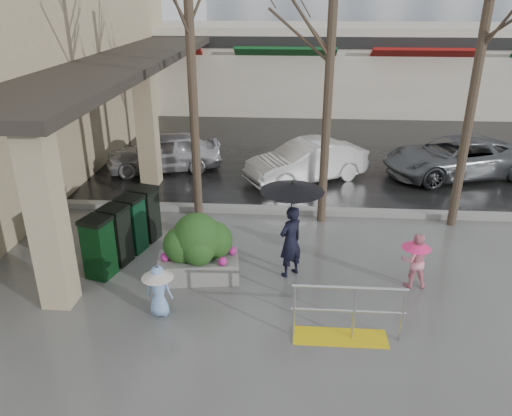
# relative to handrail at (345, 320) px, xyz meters

# --- Properties ---
(ground) EXTENTS (120.00, 120.00, 0.00)m
(ground) POSITION_rel_handrail_xyz_m (-1.36, 1.20, -0.38)
(ground) COLOR #51514F
(ground) RESTS_ON ground
(street_asphalt) EXTENTS (120.00, 36.00, 0.01)m
(street_asphalt) POSITION_rel_handrail_xyz_m (-1.36, 23.20, -0.37)
(street_asphalt) COLOR black
(street_asphalt) RESTS_ON ground
(curb) EXTENTS (120.00, 0.30, 0.15)m
(curb) POSITION_rel_handrail_xyz_m (-1.36, 5.20, -0.30)
(curb) COLOR gray
(curb) RESTS_ON ground
(near_building) EXTENTS (6.00, 18.00, 8.00)m
(near_building) POSITION_rel_handrail_xyz_m (-10.36, 9.20, 3.62)
(near_building) COLOR tan
(near_building) RESTS_ON ground
(canopy_slab) EXTENTS (2.80, 18.00, 0.25)m
(canopy_slab) POSITION_rel_handrail_xyz_m (-6.16, 9.20, 3.25)
(canopy_slab) COLOR #2D2823
(canopy_slab) RESTS_ON pillar_front
(pillar_front) EXTENTS (0.55, 0.55, 3.50)m
(pillar_front) POSITION_rel_handrail_xyz_m (-5.26, 0.70, 1.37)
(pillar_front) COLOR tan
(pillar_front) RESTS_ON ground
(pillar_back) EXTENTS (0.55, 0.55, 3.50)m
(pillar_back) POSITION_rel_handrail_xyz_m (-5.26, 7.20, 1.37)
(pillar_back) COLOR tan
(pillar_back) RESTS_ON ground
(storefront_row) EXTENTS (34.00, 6.74, 4.00)m
(storefront_row) POSITION_rel_handrail_xyz_m (0.64, 19.17, 1.64)
(storefront_row) COLOR beige
(storefront_row) RESTS_ON ground
(handrail) EXTENTS (1.90, 0.50, 1.03)m
(handrail) POSITION_rel_handrail_xyz_m (0.00, 0.00, 0.00)
(handrail) COLOR yellow
(handrail) RESTS_ON ground
(tree_west) EXTENTS (3.20, 3.20, 6.80)m
(tree_west) POSITION_rel_handrail_xyz_m (-3.36, 4.80, 4.71)
(tree_west) COLOR #382B21
(tree_west) RESTS_ON ground
(tree_midwest) EXTENTS (3.20, 3.20, 7.00)m
(tree_midwest) POSITION_rel_handrail_xyz_m (-0.16, 4.80, 4.86)
(tree_midwest) COLOR #382B21
(tree_midwest) RESTS_ON ground
(tree_mideast) EXTENTS (3.20, 3.20, 6.50)m
(tree_mideast) POSITION_rel_handrail_xyz_m (3.14, 4.80, 4.48)
(tree_mideast) COLOR #382B21
(tree_mideast) RESTS_ON ground
(woman) EXTENTS (1.27, 1.27, 2.10)m
(woman) POSITION_rel_handrail_xyz_m (-0.94, 2.03, 0.97)
(woman) COLOR black
(woman) RESTS_ON ground
(child_pink) EXTENTS (0.57, 0.57, 1.14)m
(child_pink) POSITION_rel_handrail_xyz_m (1.51, 1.78, 0.26)
(child_pink) COLOR pink
(child_pink) RESTS_ON ground
(child_blue) EXTENTS (0.58, 0.58, 1.00)m
(child_blue) POSITION_rel_handrail_xyz_m (-3.29, 0.46, 0.23)
(child_blue) COLOR #7CA3DE
(child_blue) RESTS_ON ground
(planter) EXTENTS (1.74, 1.05, 1.43)m
(planter) POSITION_rel_handrail_xyz_m (-2.81, 1.80, 0.31)
(planter) COLOR slate
(planter) RESTS_ON ground
(news_boxes) EXTENTS (1.14, 2.38, 1.30)m
(news_boxes) POSITION_rel_handrail_xyz_m (-4.60, 2.58, 0.28)
(news_boxes) COLOR black
(news_boxes) RESTS_ON ground
(car_a) EXTENTS (3.97, 2.46, 1.26)m
(car_a) POSITION_rel_handrail_xyz_m (-5.14, 8.43, 0.25)
(car_a) COLOR silver
(car_a) RESTS_ON ground
(car_b) EXTENTS (3.98, 3.05, 1.26)m
(car_b) POSITION_rel_handrail_xyz_m (-0.50, 7.76, 0.25)
(car_b) COLOR silver
(car_b) RESTS_ON ground
(car_c) EXTENTS (4.95, 3.32, 1.26)m
(car_c) POSITION_rel_handrail_xyz_m (4.22, 8.54, 0.25)
(car_c) COLOR #5A5E62
(car_c) RESTS_ON ground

